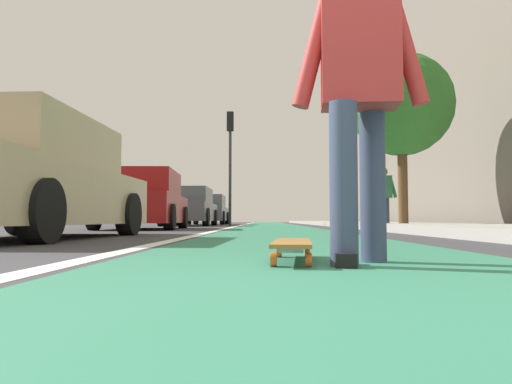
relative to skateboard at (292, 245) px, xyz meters
The scene contains 14 objects.
ground_plane 8.44m from the skateboard, ahead, with size 80.00×80.00×0.00m, color #38383D.
bike_lane_paint 22.44m from the skateboard, ahead, with size 56.00×2.34×0.00m, color #2D7256.
lane_stripe_white 18.48m from the skateboard, ahead, with size 52.00×0.16×0.01m, color silver.
sidewalk_curb 16.86m from the skateboard, 12.83° to the right, with size 52.00×3.20×0.15m, color #9E9B93.
building_facade 22.10m from the skateboard, 17.58° to the right, with size 40.00×1.20×10.90m, color #6E655A.
skateboard is the anchor object (origin of this frame).
skater_person 0.92m from the skateboard, 113.29° to the right, with size 0.45×0.72×1.64m.
parked_car_near 4.50m from the skateboard, 43.68° to the left, with size 4.35×2.00×1.48m.
parked_car_mid 9.99m from the skateboard, 18.83° to the left, with size 4.16×2.08×1.46m.
parked_car_far 16.66m from the skateboard, 10.78° to the left, with size 4.53×1.88×1.50m.
parked_car_end 22.24m from the skateboard, ahead, with size 4.45×1.90×1.49m.
traffic_light 17.60m from the skateboard, ahead, with size 0.33×0.28×4.74m.
street_tree_mid 10.55m from the skateboard, 19.35° to the right, with size 2.60×2.60×4.47m.
pedestrian_distant 11.14m from the skateboard, 16.47° to the right, with size 0.47×0.73×1.68m.
Camera 1 is at (-1.09, 0.30, 0.23)m, focal length 33.82 mm.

